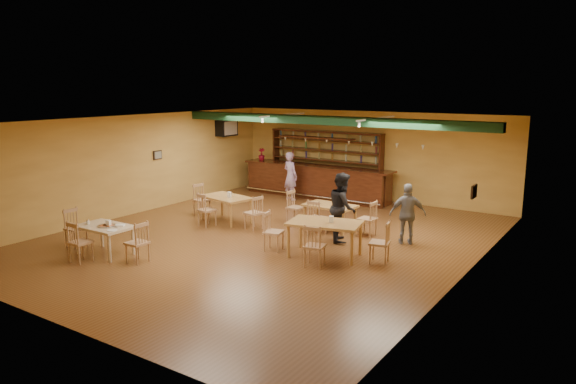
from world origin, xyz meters
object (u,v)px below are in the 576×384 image
Objects in this scene: bar_counter at (316,181)px; patron_right_a at (342,207)px; patron_bar at (290,176)px; near_table at (105,240)px; dining_table_a at (226,209)px; dining_table_d at (325,239)px; dining_table_b at (330,217)px.

patron_right_a reaches higher than bar_counter.
patron_bar is (-0.53, -0.83, 0.26)m from bar_counter.
near_table is 0.74× the size of patron_right_a.
dining_table_a is 0.90× the size of dining_table_d.
patron_bar is at bearing -122.95° from bar_counter.
bar_counter is at bearing 8.74° from patron_right_a.
dining_table_d is 5.09m from near_table.
dining_table_b is 1.25m from patron_right_a.
dining_table_a is at bearing -160.73° from dining_table_b.
dining_table_b is at bearing -54.27° from bar_counter.
dining_table_a is 3.74m from patron_right_a.
dining_table_a is at bearing 84.73° from near_table.
near_table is at bearing 104.61° from patron_bar.
dining_table_d is 1.27× the size of near_table.
dining_table_d is at bearing -5.84° from dining_table_a.
bar_counter is 6.61m from dining_table_d.
bar_counter is 3.44× the size of dining_table_d.
bar_counter is 3.22× the size of patron_right_a.
patron_right_a is at bearing -52.32° from bar_counter.
dining_table_a is 4.15m from dining_table_d.
dining_table_b is at bearing 16.07° from patron_right_a.
dining_table_b is 1.07× the size of near_table.
near_table reaches higher than dining_table_b.
patron_right_a is (3.81, -3.42, 0.05)m from patron_bar.
dining_table_d is at bearing 162.14° from patron_right_a.
near_table is at bearing -83.73° from dining_table_a.
patron_bar is at bearing 19.18° from patron_right_a.
dining_table_a is (-0.42, -4.35, -0.20)m from bar_counter.
dining_table_a is at bearing 149.94° from dining_table_d.
patron_right_a is (3.70, 0.10, 0.50)m from dining_table_a.
dining_table_d is at bearing 31.82° from near_table.
near_table is at bearing 105.84° from patron_right_a.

